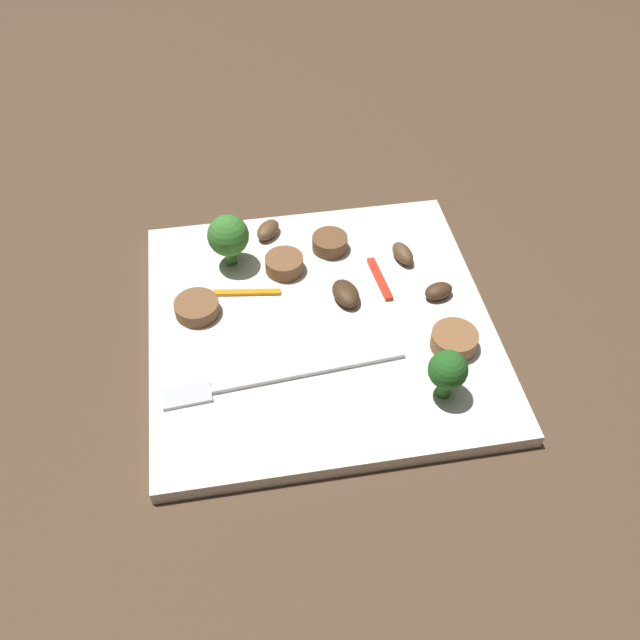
% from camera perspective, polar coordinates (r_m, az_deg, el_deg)
% --- Properties ---
extents(ground_plane, '(1.40, 1.40, 0.00)m').
position_cam_1_polar(ground_plane, '(0.56, 0.00, -0.82)').
color(ground_plane, '#4C3826').
extents(plate, '(0.27, 0.27, 0.01)m').
position_cam_1_polar(plate, '(0.56, 0.00, -0.41)').
color(plate, white).
rests_on(plate, ground_plane).
extents(fork, '(0.18, 0.03, 0.00)m').
position_cam_1_polar(fork, '(0.51, -4.29, -4.84)').
color(fork, silver).
rests_on(fork, plate).
extents(broccoli_floret_0, '(0.03, 0.03, 0.05)m').
position_cam_1_polar(broccoli_floret_0, '(0.59, -7.43, 6.73)').
color(broccoli_floret_0, '#408630').
rests_on(broccoli_floret_0, plate).
extents(broccoli_floret_1, '(0.03, 0.03, 0.04)m').
position_cam_1_polar(broccoli_floret_1, '(0.50, 10.28, -4.09)').
color(broccoli_floret_1, '#296420').
rests_on(broccoli_floret_1, plate).
extents(sausage_slice_0, '(0.05, 0.05, 0.01)m').
position_cam_1_polar(sausage_slice_0, '(0.54, 10.79, -1.62)').
color(sausage_slice_0, brown).
rests_on(sausage_slice_0, plate).
extents(sausage_slice_1, '(0.04, 0.04, 0.01)m').
position_cam_1_polar(sausage_slice_1, '(0.56, -9.92, 0.99)').
color(sausage_slice_1, brown).
rests_on(sausage_slice_1, plate).
extents(sausage_slice_2, '(0.05, 0.05, 0.01)m').
position_cam_1_polar(sausage_slice_2, '(0.59, -2.90, 4.54)').
color(sausage_slice_2, brown).
rests_on(sausage_slice_2, plate).
extents(sausage_slice_3, '(0.04, 0.04, 0.01)m').
position_cam_1_polar(sausage_slice_3, '(0.61, 0.80, 6.24)').
color(sausage_slice_3, brown).
rests_on(sausage_slice_3, plate).
extents(mushroom_0, '(0.02, 0.03, 0.01)m').
position_cam_1_polar(mushroom_0, '(0.60, 6.70, 5.37)').
color(mushroom_0, brown).
rests_on(mushroom_0, plate).
extents(mushroom_1, '(0.03, 0.03, 0.01)m').
position_cam_1_polar(mushroom_1, '(0.57, 2.10, 2.17)').
color(mushroom_1, '#422B19').
rests_on(mushroom_1, plate).
extents(mushroom_2, '(0.03, 0.02, 0.01)m').
position_cam_1_polar(mushroom_2, '(0.58, 9.56, 2.33)').
color(mushroom_2, '#422B19').
rests_on(mushroom_2, plate).
extents(mushroom_3, '(0.03, 0.03, 0.01)m').
position_cam_1_polar(mushroom_3, '(0.63, -4.24, 7.28)').
color(mushroom_3, brown).
rests_on(mushroom_3, plate).
extents(pepper_strip_1, '(0.05, 0.01, 0.00)m').
position_cam_1_polar(pepper_strip_1, '(0.58, -5.93, 2.23)').
color(pepper_strip_1, orange).
rests_on(pepper_strip_1, plate).
extents(pepper_strip_2, '(0.01, 0.05, 0.00)m').
position_cam_1_polar(pepper_strip_2, '(0.59, 4.84, 3.33)').
color(pepper_strip_2, red).
rests_on(pepper_strip_2, plate).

